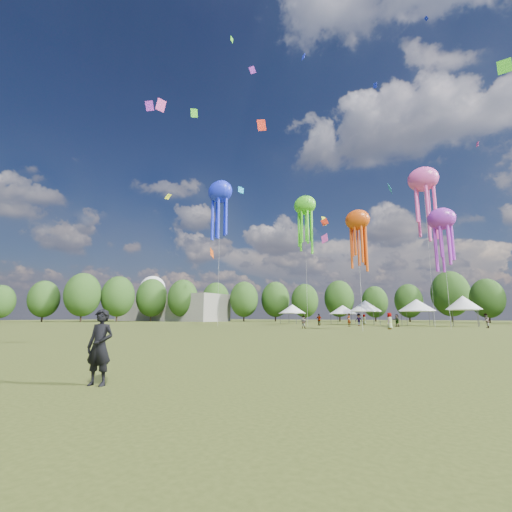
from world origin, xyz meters
The scene contains 10 objects.
ground centered at (0.00, 0.00, 0.00)m, with size 300.00×300.00×0.00m, color #384416.
observer_main centered at (7.66, -2.46, 0.80)m, with size 0.58×0.38×1.59m, color black.
spectator_near centered at (-4.97, 32.54, 0.78)m, with size 0.76×0.59×1.57m, color gray.
spectators_far centered at (0.29, 46.84, 0.92)m, with size 23.93×24.64×1.91m.
festival_tents centered at (-3.13, 55.77, 3.15)m, with size 35.07×11.11×4.44m.
show_kites centered at (-5.15, 40.18, 17.37)m, with size 35.77×21.44×23.89m.
small_kites centered at (-2.59, 42.85, 28.52)m, with size 67.75×66.25×45.10m.
treeline centered at (-3.87, 62.51, 6.54)m, with size 201.57×95.24×13.43m.
hangar centered at (-72.00, 72.00, 4.00)m, with size 40.00×12.00×8.00m, color gray.
radome centered at (-88.00, 78.00, 9.99)m, with size 9.00×9.00×16.00m.
Camera 1 is at (14.78, -7.01, 1.43)m, focal length 24.78 mm.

